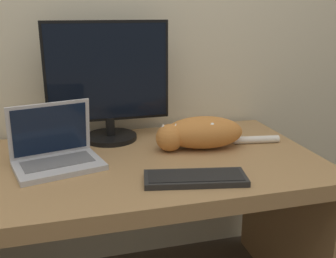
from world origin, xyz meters
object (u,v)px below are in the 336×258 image
at_px(external_keyboard, 195,178).
at_px(monitor, 108,82).
at_px(laptop, 56,154).
at_px(cat, 200,132).

bearing_deg(external_keyboard, monitor, 123.89).
distance_m(monitor, laptop, 0.41).
bearing_deg(laptop, cat, -10.00).
xyz_separation_m(laptop, cat, (0.58, 0.04, 0.02)).
bearing_deg(monitor, laptop, -132.07).
height_order(laptop, external_keyboard, laptop).
distance_m(laptop, external_keyboard, 0.53).
distance_m(external_keyboard, cat, 0.34).
bearing_deg(monitor, external_keyboard, -67.10).
height_order(monitor, external_keyboard, monitor).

